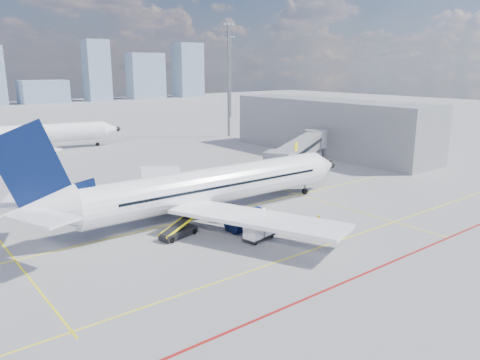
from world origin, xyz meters
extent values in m
plane|color=#939396|center=(0.00, 0.00, 0.00)|extent=(420.00, 420.00, 0.00)
cube|color=#FFEE0D|center=(0.00, 8.00, 0.01)|extent=(60.00, 0.18, 0.01)
cube|color=#FFEE0D|center=(0.00, -6.00, 0.01)|extent=(80.00, 0.15, 0.01)
cube|color=#FFEE0D|center=(14.00, 2.00, 0.01)|extent=(0.15, 28.00, 0.01)
cube|color=#FFEE0D|center=(-20.00, 8.00, 0.01)|extent=(0.15, 30.00, 0.01)
cube|color=maroon|center=(0.00, -12.00, 0.01)|extent=(90.00, 0.25, 0.01)
cube|color=gray|center=(22.25, 16.15, 3.90)|extent=(20.84, 13.93, 2.60)
cube|color=black|center=(22.25, 16.15, 4.10)|extent=(20.52, 13.82, 0.55)
cube|color=gray|center=(12.70, 10.50, 3.90)|extent=(4.49, 4.56, 3.00)
cube|color=black|center=(17.00, 12.80, 0.35)|extent=(2.20, 1.00, 0.70)
cylinder|color=slate|center=(17.00, 12.80, 1.70)|extent=(0.56, 0.56, 2.70)
cylinder|color=slate|center=(29.00, 20.00, 1.95)|extent=(0.60, 0.60, 3.90)
cylinder|color=gray|center=(32.00, 22.00, 3.90)|extent=(4.00, 4.00, 3.00)
cylinder|color=#939396|center=(32.00, 22.00, 1.95)|extent=(2.40, 2.40, 3.90)
cube|color=#FFEE0D|center=(15.50, 10.30, 5.70)|extent=(1.26, 0.82, 1.20)
cube|color=gray|center=(40.00, 26.00, 5.00)|extent=(10.00, 42.00, 10.00)
cube|color=black|center=(35.20, 26.00, 5.00)|extent=(0.25, 40.00, 4.50)
cylinder|color=slate|center=(38.00, 55.00, 12.50)|extent=(0.56, 0.56, 25.00)
cube|color=slate|center=(38.00, 55.00, 25.20)|extent=(3.20, 0.40, 0.50)
cube|color=#B2B5BA|center=(36.80, 54.75, 25.20)|extent=(0.60, 0.15, 0.35)
cube|color=#B2B5BA|center=(38.00, 54.75, 25.20)|extent=(0.60, 0.15, 0.35)
cube|color=#B2B5BA|center=(39.20, 54.75, 25.20)|extent=(0.60, 0.15, 0.35)
cylinder|color=slate|center=(65.00, 90.00, 12.50)|extent=(0.56, 0.56, 25.00)
cube|color=slate|center=(65.00, 90.00, 25.20)|extent=(3.20, 0.40, 0.50)
cube|color=#B2B5BA|center=(63.80, 89.75, 25.20)|extent=(0.60, 0.15, 0.35)
cube|color=#B2B5BA|center=(65.00, 89.75, 25.20)|extent=(0.60, 0.15, 0.35)
cube|color=#B2B5BA|center=(66.20, 89.75, 25.20)|extent=(0.60, 0.15, 0.35)
cube|color=#7488A0|center=(34.95, 190.00, 5.06)|extent=(20.09, 12.68, 10.13)
cube|color=#7488A0|center=(60.40, 190.00, 14.28)|extent=(11.14, 9.06, 28.56)
cube|color=#7488A0|center=(86.29, 190.00, 11.40)|extent=(18.32, 8.87, 22.79)
cube|color=#7488A0|center=(111.70, 190.00, 14.22)|extent=(14.12, 11.02, 28.45)
cylinder|color=white|center=(0.86, 7.96, 3.30)|extent=(30.77, 4.58, 3.99)
cone|color=white|center=(18.05, 7.63, 3.30)|extent=(3.76, 4.06, 3.99)
sphere|color=black|center=(19.48, 7.60, 3.30)|extent=(1.15, 1.15, 1.13)
cone|color=white|center=(-17.76, 8.31, 3.86)|extent=(6.62, 4.11, 3.99)
cube|color=black|center=(16.72, 7.65, 3.86)|extent=(1.56, 1.56, 0.46)
cube|color=white|center=(-0.50, 17.19, 2.20)|extent=(11.99, 17.55, 0.59)
cube|color=white|center=(-0.85, -1.22, 2.20)|extent=(11.48, 17.63, 0.59)
cylinder|color=#08133A|center=(0.46, 13.90, 0.92)|extent=(3.73, 2.42, 2.35)
cylinder|color=#08133A|center=(0.24, 2.03, 0.92)|extent=(3.73, 2.42, 2.35)
cylinder|color=#B2B5BA|center=(2.41, 13.86, 0.92)|extent=(0.40, 2.42, 2.41)
cylinder|color=#B2B5BA|center=(2.18, 2.00, 0.92)|extent=(0.40, 2.42, 2.41)
cube|color=#08133A|center=(-17.76, 8.31, 7.39)|extent=(7.02, 0.46, 8.72)
cube|color=#08133A|center=(-15.30, 8.27, 4.94)|extent=(5.78, 0.42, 2.20)
cube|color=white|center=(-18.10, 11.59, 4.22)|extent=(5.07, 6.47, 0.23)
cube|color=white|center=(-18.23, 5.05, 4.22)|extent=(4.91, 6.45, 0.23)
cylinder|color=slate|center=(14.67, 7.69, 0.90)|extent=(0.29, 0.29, 1.80)
cylinder|color=black|center=(14.67, 7.69, 0.38)|extent=(0.77, 0.29, 0.76)
cylinder|color=slate|center=(-0.11, 10.64, 0.80)|extent=(0.33, 0.33, 1.60)
cylinder|color=black|center=(-0.11, 10.64, 0.50)|extent=(1.01, 0.67, 1.00)
cylinder|color=slate|center=(-0.21, 5.32, 0.80)|extent=(0.33, 0.33, 1.60)
cylinder|color=black|center=(-0.21, 5.32, 0.50)|extent=(1.01, 0.67, 1.00)
cube|color=black|center=(1.41, 9.92, 3.61)|extent=(25.17, 0.58, 0.27)
cube|color=black|center=(1.33, 5.97, 3.61)|extent=(25.17, 0.58, 0.27)
cylinder|color=white|center=(-4.20, 62.92, 3.30)|extent=(28.29, 8.65, 3.65)
cone|color=white|center=(11.27, 60.09, 3.30)|extent=(3.97, 4.20, 3.65)
sphere|color=black|center=(12.56, 59.86, 3.30)|extent=(1.20, 1.20, 1.03)
cube|color=black|center=(10.07, 60.31, 3.81)|extent=(1.63, 1.63, 0.42)
cube|color=white|center=(-4.07, 71.47, 2.30)|extent=(12.75, 15.50, 0.54)
cube|color=white|center=(-7.10, 54.89, 2.30)|extent=(8.38, 16.16, 0.54)
cylinder|color=#08133A|center=(-3.69, 68.35, 1.13)|extent=(3.70, 2.72, 2.15)
cylinder|color=#08133A|center=(-5.64, 57.67, 1.13)|extent=(3.70, 2.72, 2.15)
cylinder|color=#B2B5BA|center=(-1.94, 68.03, 1.13)|extent=(0.72, 2.23, 2.21)
cylinder|color=#B2B5BA|center=(-3.89, 57.35, 1.13)|extent=(0.72, 2.23, 2.21)
cylinder|color=black|center=(-4.69, 65.49, 0.50)|extent=(1.10, 0.82, 1.00)
cylinder|color=black|center=(-5.56, 60.70, 0.50)|extent=(1.10, 0.82, 1.00)
cylinder|color=black|center=(8.23, 60.65, 0.38)|extent=(0.80, 0.41, 0.76)
cube|color=white|center=(4.20, -1.86, 0.52)|extent=(2.28, 1.61, 0.75)
cube|color=white|center=(3.84, -1.77, 1.08)|extent=(1.18, 1.28, 0.56)
cube|color=black|center=(3.84, -1.77, 1.27)|extent=(1.08, 1.21, 0.33)
cylinder|color=black|center=(3.35, -2.18, 0.26)|extent=(0.56, 0.33, 0.53)
cylinder|color=black|center=(3.60, -1.18, 0.26)|extent=(0.56, 0.33, 0.53)
cylinder|color=black|center=(4.81, -2.55, 0.26)|extent=(0.56, 0.33, 0.53)
cylinder|color=black|center=(5.06, -1.55, 0.26)|extent=(0.56, 0.33, 0.53)
cube|color=black|center=(-0.61, -1.10, 0.29)|extent=(3.51, 2.06, 0.16)
cube|color=white|center=(-1.42, -1.26, 1.10)|extent=(1.65, 1.62, 1.42)
cube|color=white|center=(0.20, -0.95, 1.10)|extent=(1.65, 1.62, 1.42)
cylinder|color=black|center=(-1.75, -1.97, 0.15)|extent=(0.31, 0.18, 0.29)
cylinder|color=black|center=(-1.99, -0.72, 0.15)|extent=(0.31, 0.18, 0.29)
cylinder|color=black|center=(0.77, -1.49, 0.15)|extent=(0.31, 0.18, 0.29)
cylinder|color=black|center=(0.53, -0.23, 0.15)|extent=(0.31, 0.18, 0.29)
cube|color=black|center=(-6.21, 4.26, 0.43)|extent=(4.20, 2.35, 0.66)
cube|color=black|center=(-5.47, 4.45, 1.42)|extent=(5.73, 2.31, 1.74)
cube|color=#FFEE0D|center=(-5.60, 4.96, 1.42)|extent=(5.54, 1.48, 1.82)
cube|color=#FFEE0D|center=(-5.34, 3.95, 1.42)|extent=(5.54, 1.48, 1.82)
cylinder|color=black|center=(-7.51, 3.25, 0.28)|extent=(0.61, 0.36, 0.57)
cylinder|color=black|center=(-7.84, 4.53, 0.28)|extent=(0.61, 0.36, 0.57)
cylinder|color=black|center=(-4.58, 4.00, 0.28)|extent=(0.61, 0.36, 0.57)
cylinder|color=black|center=(-4.90, 5.28, 0.28)|extent=(0.61, 0.36, 0.57)
imported|color=gold|center=(5.95, -2.70, 0.79)|extent=(0.66, 0.68, 1.58)
camera|label=1|loc=(-27.86, -32.76, 15.96)|focal=35.00mm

